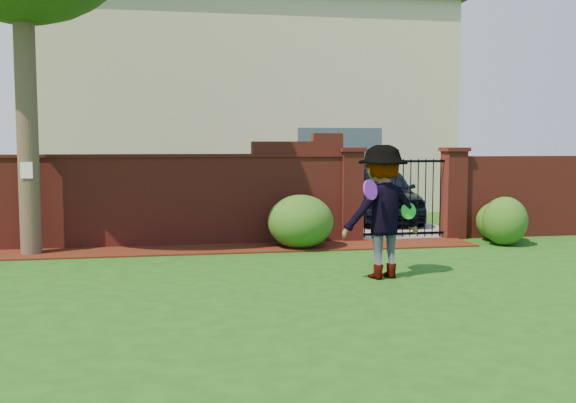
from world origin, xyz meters
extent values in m
cube|color=#194912|center=(0.00, 0.00, -0.01)|extent=(80.00, 80.00, 0.01)
cube|color=#361309|center=(-0.95, 3.34, 0.01)|extent=(11.10, 1.08, 0.03)
cube|color=maroon|center=(-2.15, 4.00, 0.85)|extent=(8.70, 0.25, 1.70)
cube|color=maroon|center=(1.30, 4.00, 1.85)|extent=(1.80, 0.25, 0.30)
cube|color=maroon|center=(1.90, 4.00, 2.08)|extent=(0.60, 0.25, 0.16)
cube|color=maroon|center=(-2.15, 4.00, 1.73)|extent=(8.70, 0.31, 0.06)
cube|color=maroon|center=(6.60, 4.00, 0.85)|extent=(4.00, 0.25, 1.70)
cube|color=maroon|center=(2.40, 4.00, 0.90)|extent=(0.42, 0.42, 1.80)
cube|color=maroon|center=(2.40, 4.00, 1.84)|extent=(0.50, 0.50, 0.08)
cube|color=maroon|center=(4.60, 4.00, 0.90)|extent=(0.42, 0.42, 1.80)
cube|color=maroon|center=(4.60, 4.00, 1.84)|extent=(0.50, 0.50, 0.08)
cylinder|color=black|center=(2.69, 4.00, 0.85)|extent=(0.02, 0.02, 1.60)
cylinder|color=black|center=(2.85, 4.00, 0.85)|extent=(0.02, 0.02, 1.60)
cylinder|color=black|center=(3.01, 4.00, 0.85)|extent=(0.02, 0.02, 1.60)
cylinder|color=black|center=(3.18, 4.00, 0.85)|extent=(0.02, 0.02, 1.60)
cylinder|color=black|center=(3.34, 4.00, 0.85)|extent=(0.02, 0.02, 1.60)
cylinder|color=black|center=(3.50, 4.00, 0.85)|extent=(0.02, 0.02, 1.60)
cylinder|color=black|center=(3.66, 4.00, 0.85)|extent=(0.02, 0.02, 1.60)
cylinder|color=black|center=(3.82, 4.00, 0.85)|extent=(0.02, 0.02, 1.60)
cylinder|color=black|center=(3.99, 4.00, 0.85)|extent=(0.02, 0.02, 1.60)
cylinder|color=black|center=(4.15, 4.00, 0.85)|extent=(0.02, 0.02, 1.60)
cylinder|color=black|center=(4.31, 4.00, 0.85)|extent=(0.02, 0.02, 1.60)
cube|color=black|center=(3.50, 4.00, 0.12)|extent=(1.78, 0.03, 0.05)
cube|color=black|center=(3.50, 4.00, 1.60)|extent=(1.78, 0.03, 0.05)
cube|color=slate|center=(3.50, 8.00, 0.01)|extent=(3.20, 8.00, 0.01)
cube|color=beige|center=(1.00, 12.00, 3.00)|extent=(12.00, 6.00, 6.00)
cube|color=#384C5B|center=(3.50, 9.05, 1.20)|extent=(2.40, 0.12, 2.40)
cube|color=#3F332D|center=(1.00, 12.00, 6.15)|extent=(12.40, 6.40, 0.30)
imported|color=black|center=(4.03, 6.98, 0.70)|extent=(2.11, 4.26, 1.40)
cylinder|color=#46372B|center=(-3.60, 3.40, 3.50)|extent=(0.36, 0.36, 7.00)
cube|color=white|center=(-3.60, 3.21, 1.50)|extent=(0.20, 0.01, 0.28)
ellipsoid|color=#1B5118|center=(1.21, 3.24, 0.50)|extent=(1.23, 1.23, 1.01)
ellipsoid|color=#1B5118|center=(5.17, 2.91, 0.47)|extent=(0.85, 0.85, 0.94)
ellipsoid|color=#1B5118|center=(5.33, 3.44, 0.40)|extent=(0.90, 0.90, 0.80)
imported|color=gray|center=(1.85, 0.35, 0.97)|extent=(1.38, 0.98, 1.94)
cylinder|color=purple|center=(1.54, -0.01, 1.32)|extent=(0.28, 0.24, 0.29)
cylinder|color=green|center=(2.22, 0.32, 0.98)|extent=(0.25, 0.09, 0.24)
camera|label=1|loc=(-1.19, -8.63, 1.95)|focal=40.74mm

